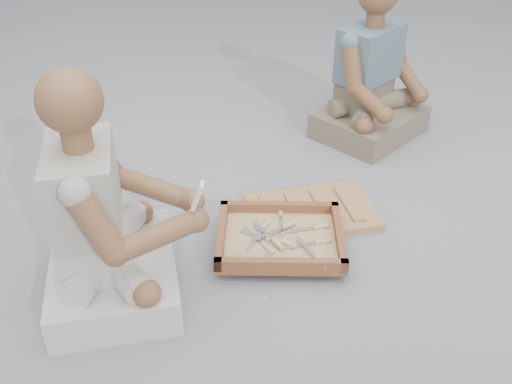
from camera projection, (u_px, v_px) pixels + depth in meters
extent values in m
plane|color=gray|center=(293.00, 275.00, 2.29)|extent=(60.00, 60.00, 0.00)
cube|color=#AD6843|center=(311.00, 212.00, 2.62)|extent=(0.58, 0.39, 0.04)
cube|color=brown|center=(280.00, 241.00, 2.40)|extent=(0.60, 0.52, 0.02)
cube|color=brown|center=(279.00, 208.00, 2.54)|extent=(0.52, 0.14, 0.05)
cube|color=brown|center=(281.00, 265.00, 2.22)|extent=(0.52, 0.14, 0.05)
cube|color=brown|center=(339.00, 235.00, 2.38)|extent=(0.12, 0.42, 0.05)
cube|color=brown|center=(221.00, 234.00, 2.38)|extent=(0.12, 0.42, 0.05)
cube|color=tan|center=(280.00, 239.00, 2.39)|extent=(0.53, 0.45, 0.01)
cube|color=silver|center=(282.00, 225.00, 2.46)|extent=(0.04, 0.15, 0.00)
cylinder|color=tan|center=(280.00, 211.00, 2.55)|extent=(0.03, 0.07, 0.02)
cube|color=silver|center=(255.00, 240.00, 2.37)|extent=(0.10, 0.13, 0.00)
cylinder|color=tan|center=(266.00, 225.00, 2.46)|extent=(0.06, 0.07, 0.02)
cube|color=silver|center=(296.00, 230.00, 2.42)|extent=(0.15, 0.02, 0.00)
cylinder|color=tan|center=(321.00, 227.00, 2.45)|extent=(0.07, 0.03, 0.02)
cube|color=silver|center=(256.00, 235.00, 2.40)|extent=(0.13, 0.10, 0.00)
cylinder|color=tan|center=(280.00, 242.00, 2.36)|extent=(0.07, 0.06, 0.02)
cube|color=silver|center=(268.00, 233.00, 2.39)|extent=(0.14, 0.07, 0.00)
cylinder|color=tan|center=(289.00, 225.00, 2.44)|extent=(0.07, 0.05, 0.02)
cube|color=silver|center=(267.00, 253.00, 2.30)|extent=(0.05, 0.15, 0.00)
cylinder|color=tan|center=(268.00, 236.00, 2.40)|extent=(0.04, 0.07, 0.02)
cube|color=silver|center=(297.00, 246.00, 2.34)|extent=(0.15, 0.02, 0.00)
cylinder|color=tan|center=(323.00, 242.00, 2.36)|extent=(0.07, 0.02, 0.02)
cube|color=silver|center=(254.00, 235.00, 2.40)|extent=(0.07, 0.14, 0.00)
cylinder|color=tan|center=(269.00, 249.00, 2.32)|extent=(0.05, 0.07, 0.02)
cube|color=silver|center=(264.00, 230.00, 2.41)|extent=(0.06, 0.15, 0.00)
cylinder|color=tan|center=(278.00, 244.00, 2.33)|extent=(0.04, 0.07, 0.02)
cube|color=silver|center=(268.00, 234.00, 2.40)|extent=(0.11, 0.13, 0.00)
cylinder|color=tan|center=(289.00, 244.00, 2.34)|extent=(0.06, 0.07, 0.02)
cube|color=silver|center=(307.00, 247.00, 2.31)|extent=(0.06, 0.15, 0.00)
cylinder|color=tan|center=(322.00, 263.00, 2.23)|extent=(0.04, 0.07, 0.02)
cube|color=tan|center=(233.00, 204.00, 2.70)|extent=(0.02, 0.02, 0.00)
cube|color=tan|center=(301.00, 195.00, 2.76)|extent=(0.02, 0.02, 0.00)
cube|color=tan|center=(330.00, 224.00, 2.57)|extent=(0.02, 0.02, 0.00)
cube|color=tan|center=(193.00, 217.00, 2.62)|extent=(0.02, 0.02, 0.00)
cube|color=tan|center=(250.00, 224.00, 2.57)|extent=(0.02, 0.02, 0.00)
cube|color=tan|center=(265.00, 299.00, 2.17)|extent=(0.02, 0.02, 0.00)
cube|color=tan|center=(309.00, 215.00, 2.63)|extent=(0.02, 0.02, 0.00)
cube|color=tan|center=(285.00, 257.00, 2.38)|extent=(0.02, 0.02, 0.00)
cube|color=tan|center=(195.00, 222.00, 2.58)|extent=(0.02, 0.02, 0.00)
cube|color=silver|center=(115.00, 275.00, 2.18)|extent=(0.47, 0.58, 0.15)
cube|color=silver|center=(92.00, 243.00, 2.08)|extent=(0.20, 0.32, 0.18)
cube|color=#B2AE9E|center=(83.00, 187.00, 1.95)|extent=(0.22, 0.36, 0.30)
sphere|color=brown|center=(69.00, 101.00, 1.77)|extent=(0.21, 0.21, 0.21)
sphere|color=brown|center=(193.00, 201.00, 2.14)|extent=(0.09, 0.09, 0.09)
sphere|color=brown|center=(196.00, 220.00, 2.04)|extent=(0.09, 0.09, 0.09)
cube|color=#736953|center=(369.00, 122.00, 3.26)|extent=(0.72, 0.69, 0.15)
cube|color=#736953|center=(364.00, 93.00, 3.21)|extent=(0.37, 0.34, 0.18)
cube|color=slate|center=(370.00, 53.00, 3.07)|extent=(0.41, 0.38, 0.29)
sphere|color=brown|center=(420.00, 95.00, 3.16)|extent=(0.09, 0.09, 0.09)
sphere|color=brown|center=(385.00, 115.00, 2.95)|extent=(0.09, 0.09, 0.09)
cube|color=white|center=(198.00, 196.00, 1.99)|extent=(0.06, 0.06, 0.11)
cube|color=black|center=(197.00, 194.00, 1.98)|extent=(0.02, 0.04, 0.04)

